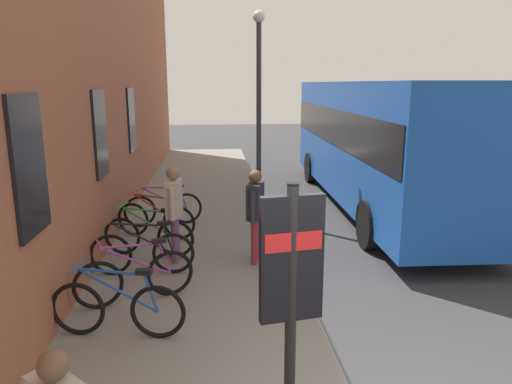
{
  "coord_description": "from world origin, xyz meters",
  "views": [
    {
      "loc": [
        -3.45,
        1.42,
        3.3
      ],
      "look_at": [
        3.89,
        0.74,
        1.61
      ],
      "focal_mm": 33.17,
      "sensor_mm": 36.0,
      "label": 1
    }
  ],
  "objects": [
    {
      "name": "pedestrian_near_bus",
      "position": [
        4.85,
        2.12,
        1.19
      ],
      "size": [
        0.66,
        0.28,
        1.75
      ],
      "color": "#723F72",
      "rests_on": "sidewalk_pavement"
    },
    {
      "name": "transit_info_sign",
      "position": [
        0.23,
        0.78,
        1.72
      ],
      "size": [
        0.17,
        0.56,
        2.4
      ],
      "color": "black",
      "rests_on": "sidewalk_pavement"
    },
    {
      "name": "bicycle_beside_lamp",
      "position": [
        7.15,
        2.56,
        0.51
      ],
      "size": [
        0.5,
        1.75,
        0.97
      ],
      "color": "black",
      "rests_on": "sidewalk_pavement"
    },
    {
      "name": "sidewalk_pavement",
      "position": [
        8.0,
        1.75,
        0.06
      ],
      "size": [
        24.0,
        3.5,
        0.12
      ],
      "primitive_type": "cube",
      "color": "gray",
      "rests_on": "ground"
    },
    {
      "name": "pedestrian_crossing_street",
      "position": [
        4.63,
        0.68,
        1.17
      ],
      "size": [
        0.63,
        0.37,
        1.71
      ],
      "color": "maroon",
      "rests_on": "sidewalk_pavement"
    },
    {
      "name": "bicycle_leaning_wall",
      "position": [
        5.18,
        2.64,
        0.51
      ],
      "size": [
        0.59,
        1.73,
        0.97
      ],
      "color": "black",
      "rests_on": "sidewalk_pavement"
    },
    {
      "name": "bicycle_under_window",
      "position": [
        3.22,
        2.59,
        0.51
      ],
      "size": [
        0.71,
        1.69,
        0.97
      ],
      "color": "black",
      "rests_on": "sidewalk_pavement"
    },
    {
      "name": "street_lamp",
      "position": [
        7.9,
        0.3,
        3.0
      ],
      "size": [
        0.28,
        0.28,
        4.82
      ],
      "color": "#333338",
      "rests_on": "sidewalk_pavement"
    },
    {
      "name": "ground",
      "position": [
        6.0,
        -1.0,
        0.0
      ],
      "size": [
        60.0,
        60.0,
        0.0
      ],
      "primitive_type": "plane",
      "color": "#38383A"
    },
    {
      "name": "station_facade",
      "position": [
        8.99,
        3.8,
        3.61
      ],
      "size": [
        22.0,
        0.65,
        7.22
      ],
      "color": "#9E563D",
      "rests_on": "ground"
    },
    {
      "name": "bicycle_mid_rack",
      "position": [
        6.26,
        2.63,
        0.51
      ],
      "size": [
        0.71,
        1.69,
        0.97
      ],
      "color": "black",
      "rests_on": "sidewalk_pavement"
    },
    {
      "name": "bicycle_end_of_row",
      "position": [
        4.27,
        2.64,
        0.51
      ],
      "size": [
        0.48,
        1.77,
        0.97
      ],
      "color": "black",
      "rests_on": "sidewalk_pavement"
    },
    {
      "name": "bicycle_by_door",
      "position": [
        2.22,
        2.66,
        0.51
      ],
      "size": [
        0.5,
        1.75,
        0.97
      ],
      "color": "black",
      "rests_on": "sidewalk_pavement"
    },
    {
      "name": "city_bus",
      "position": [
        8.84,
        -3.0,
        1.92
      ],
      "size": [
        10.57,
        2.87,
        3.35
      ],
      "color": "#1951B2",
      "rests_on": "ground"
    }
  ]
}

